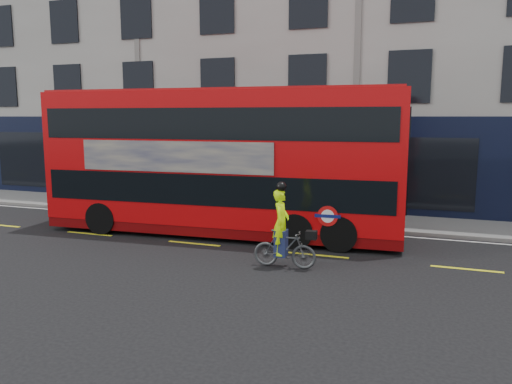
% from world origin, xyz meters
% --- Properties ---
extents(ground, '(120.00, 120.00, 0.00)m').
position_xyz_m(ground, '(0.00, 0.00, 0.00)').
color(ground, black).
rests_on(ground, ground).
extents(pavement, '(60.00, 3.00, 0.12)m').
position_xyz_m(pavement, '(0.00, 6.50, 0.06)').
color(pavement, slate).
rests_on(pavement, ground).
extents(kerb, '(60.00, 0.12, 0.13)m').
position_xyz_m(kerb, '(0.00, 5.00, 0.07)').
color(kerb, slate).
rests_on(kerb, ground).
extents(building_terrace, '(50.00, 10.07, 15.00)m').
position_xyz_m(building_terrace, '(0.00, 12.94, 7.49)').
color(building_terrace, '#A9A8A0').
rests_on(building_terrace, ground).
extents(road_edge_line, '(58.00, 0.10, 0.01)m').
position_xyz_m(road_edge_line, '(0.00, 4.70, 0.00)').
color(road_edge_line, silver).
rests_on(road_edge_line, ground).
extents(lane_dashes, '(58.00, 0.12, 0.01)m').
position_xyz_m(lane_dashes, '(0.00, 1.50, 0.00)').
color(lane_dashes, yellow).
rests_on(lane_dashes, ground).
extents(bus, '(12.24, 3.40, 4.88)m').
position_xyz_m(bus, '(-3.68, 3.10, 2.50)').
color(bus, '#C3070A').
rests_on(bus, ground).
extents(cyclist, '(1.72, 0.65, 2.31)m').
position_xyz_m(cyclist, '(-0.62, 0.04, 0.78)').
color(cyclist, '#484B4D').
rests_on(cyclist, ground).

